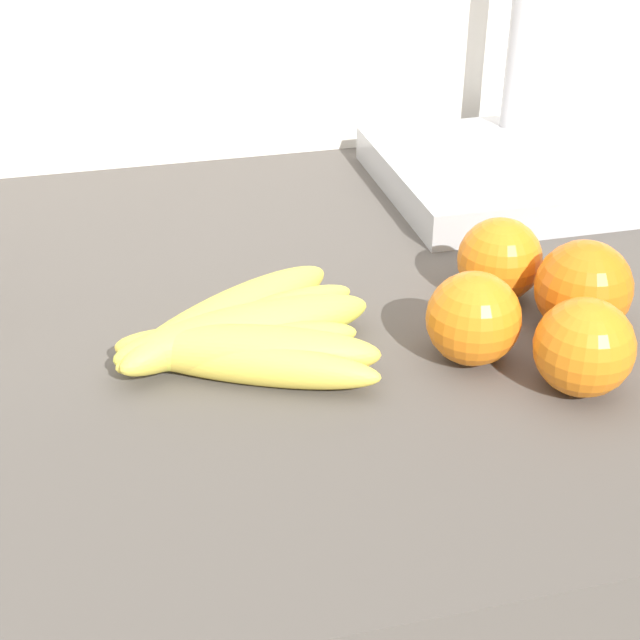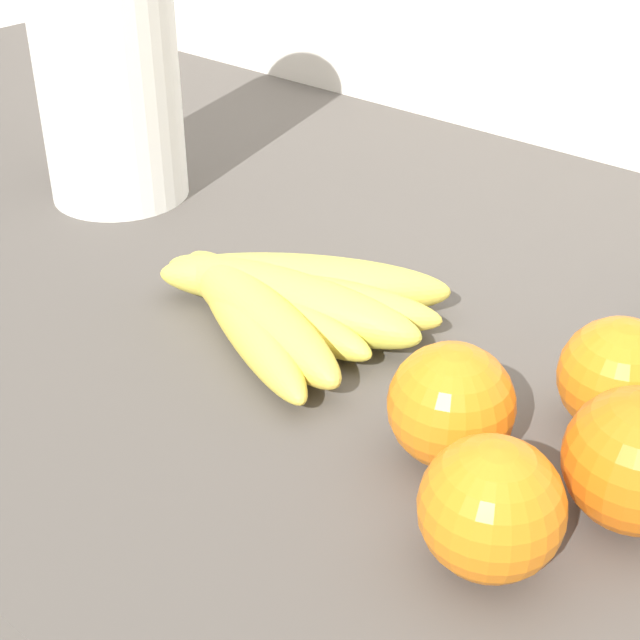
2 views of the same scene
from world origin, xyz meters
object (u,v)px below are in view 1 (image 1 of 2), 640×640
Objects in this scene: banana_bunch at (241,337)px; orange_center at (584,347)px; orange_right at (473,318)px; sink_basin at (541,165)px; orange_far_right at (500,260)px; orange_back_right at (583,288)px.

banana_bunch is 2.94× the size of orange_center.
orange_right is 0.21× the size of sink_basin.
orange_far_right is at bearing -123.36° from sink_basin.
orange_right is at bearing -169.13° from orange_back_right.
banana_bunch is at bearing 174.83° from orange_back_right.
banana_bunch is 0.18m from orange_right.
sink_basin is at bearing 35.42° from banana_bunch.
banana_bunch is 2.76× the size of orange_back_right.
orange_back_right reaches higher than orange_center.
orange_back_right is 0.22× the size of sink_basin.
orange_center and orange_right have the same top height.
banana_bunch is at bearing -144.58° from sink_basin.
orange_center is at bearing -111.59° from sink_basin.
orange_right is 0.39m from sink_basin.
banana_bunch is 2.95× the size of orange_right.
orange_center is at bearing -23.62° from banana_bunch.
orange_center is 0.09m from orange_right.
sink_basin is (0.15, 0.38, -0.01)m from orange_center.
orange_far_right and orange_right have the same top height.
orange_back_right reaches higher than banana_bunch.
orange_center is at bearing -89.15° from orange_far_right.
orange_center is 0.41m from sink_basin.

